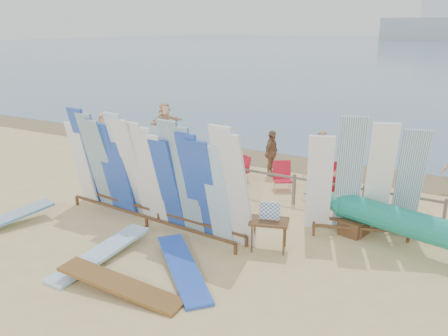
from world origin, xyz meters
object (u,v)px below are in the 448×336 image
Objects in this scene: vendor_table at (269,234)px; beach_chair_right at (282,182)px; flat_board_c at (121,293)px; beachgoer_8 at (340,175)px; outrigger_canoe at (435,233)px; beachgoer_4 at (271,153)px; beachgoer_1 at (127,140)px; beachgoer_0 at (105,134)px; main_surfboard_rack at (151,176)px; beach_chair_left at (240,173)px; beachgoer_7 at (322,157)px; side_surfboard_rack at (364,182)px; stroller at (330,183)px; beachgoer_6 at (315,170)px; flat_board_d at (183,274)px; beachgoer_11 at (165,123)px; flat_board_a at (101,260)px; flat_board_e at (2,229)px.

beach_chair_right is (-1.41, 4.05, -0.13)m from vendor_table.
beachgoer_8 is at bearing -21.51° from flat_board_c.
outrigger_canoe is 6.91m from beachgoer_4.
outrigger_canoe is 11.84m from beachgoer_1.
beachgoer_0 is 6.91m from beachgoer_4.
main_surfboard_rack is 3.39m from vendor_table.
beachgoer_7 is (2.45, 1.11, 0.63)m from beach_chair_left.
beachgoer_8 is at bearing 51.13° from main_surfboard_rack.
side_surfboard_rack reaches higher than stroller.
beachgoer_4 is (-5.71, 3.90, 0.15)m from outrigger_canoe.
main_surfboard_rack reaches higher than beachgoer_6.
beachgoer_11 is (-7.36, 9.23, 0.90)m from flat_board_d.
main_surfboard_rack is 5.86× the size of stroller.
beachgoer_11 is 8.07m from beachgoer_7.
beach_chair_right is 0.89× the size of stroller.
stroller is 1.37m from beachgoer_7.
beachgoer_8 reaches higher than flat_board_d.
beachgoer_0 is (-9.29, 0.14, 0.46)m from stroller.
vendor_table is at bearing -150.96° from side_surfboard_rack.
beachgoer_7 reaches higher than flat_board_c.
beachgoer_1 reaches higher than vendor_table.
beachgoer_6 is at bearing 112.64° from side_surfboard_rack.
flat_board_c is at bearing -123.49° from outrigger_canoe.
flat_board_d is 7.38m from beachgoer_7.
beach_chair_left is 1.33m from beachgoer_4.
flat_board_c is at bearing -30.37° from flat_board_a.
flat_board_d is 2.68× the size of stroller.
beach_chair_left is 0.50× the size of beachgoer_6.
beachgoer_0 is 1.00× the size of beachgoer_7.
side_surfboard_rack reaches higher than beachgoer_4.
flat_board_e is 8.67m from beachgoer_4.
main_surfboard_rack is 3.62× the size of beachgoer_6.
beachgoer_6 reaches higher than flat_board_e.
stroller is 9.30m from beachgoer_0.
flat_board_d is (-2.69, -3.81, -1.38)m from side_surfboard_rack.
beachgoer_1 is at bearing 133.79° from vendor_table.
outrigger_canoe is at bearing 31.80° from flat_board_a.
flat_board_a is (-3.00, -2.33, -0.39)m from vendor_table.
beachgoer_4 reaches higher than beachgoer_1.
side_surfboard_rack is 2.30m from beachgoer_8.
flat_board_a is 9.20m from beachgoer_0.
beachgoer_0 is 1.06× the size of beachgoer_6.
beachgoer_11 is (-5.16, 7.45, -0.42)m from main_surfboard_rack.
beachgoer_11 is at bearing 28.61° from flat_board_c.
flat_board_a is at bearing 53.85° from flat_board_c.
beach_chair_left is at bearing 91.83° from flat_board_a.
vendor_table is at bearing 7.32° from main_surfboard_rack.
beachgoer_7 is (-3.93, 4.02, 0.22)m from outrigger_canoe.
beachgoer_0 is at bearing -49.03° from beachgoer_6.
flat_board_a is at bearing 15.92° from flat_board_e.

